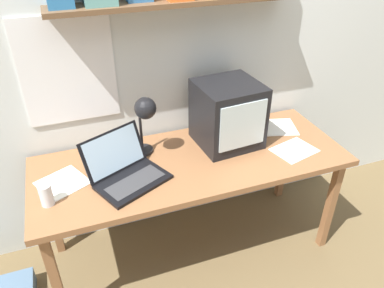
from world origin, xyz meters
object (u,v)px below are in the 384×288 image
Objects in this scene: crt_monitor at (228,114)px; open_notebook at (276,127)px; corner_desk at (192,168)px; printed_handout at (63,183)px; laptop at (125,169)px; desk_lamp at (145,114)px; juice_glass at (46,196)px; loose_paper_near_laptop at (294,150)px.

crt_monitor reaches higher than open_notebook.
corner_desk is 0.70m from printed_handout.
corner_desk is 0.64m from open_notebook.
open_notebook is at bearing -14.33° from laptop.
laptop is 1.22× the size of desk_lamp.
crt_monitor is 1.06m from juice_glass.
printed_handout is at bearing 62.09° from juice_glass.
crt_monitor reaches higher than loose_paper_near_laptop.
laptop is at bearing -173.76° from corner_desk.
printed_handout is at bearing -174.66° from open_notebook.
desk_lamp is 1.32× the size of loose_paper_near_laptop.
juice_glass is at bearing 179.80° from loose_paper_near_laptop.
corner_desk is 6.00× the size of printed_handout.
laptop is at bearing -171.96° from crt_monitor.
open_notebook is (1.39, 0.26, -0.05)m from juice_glass.
laptop is 1.53× the size of printed_handout.
open_notebook and loose_paper_near_laptop have the same top height.
corner_desk is 0.41m from desk_lamp.
juice_glass is 0.38× the size of open_notebook.
printed_handout is at bearing 173.53° from loose_paper_near_laptop.
juice_glass is at bearing -172.64° from crt_monitor.
laptop is 0.30m from desk_lamp.
corner_desk is 15.63× the size of juice_glass.
printed_handout is (-0.31, 0.07, -0.06)m from laptop.
loose_paper_near_laptop is at bearing -32.79° from desk_lamp.
printed_handout is at bearing 143.12° from laptop.
crt_monitor is 1.35× the size of loose_paper_near_laptop.
printed_handout is 1.06× the size of loose_paper_near_laptop.
crt_monitor is 1.26× the size of open_notebook.
laptop reaches higher than juice_glass.
open_notebook is (0.37, 0.05, -0.18)m from crt_monitor.
laptop is 1.02m from open_notebook.
loose_paper_near_laptop is (0.97, -0.08, -0.06)m from laptop.
open_notebook is at bearing -14.37° from desk_lamp.
desk_lamp reaches higher than laptop.
desk_lamp reaches higher than loose_paper_near_laptop.
juice_glass is 1.42m from open_notebook.
desk_lamp is 0.63m from juice_glass.
printed_handout is 1.29m from loose_paper_near_laptop.
desk_lamp is 0.55m from printed_handout.
laptop is at bearing -169.35° from open_notebook.
juice_glass reaches higher than printed_handout.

